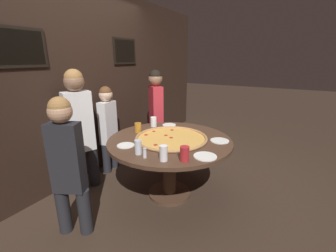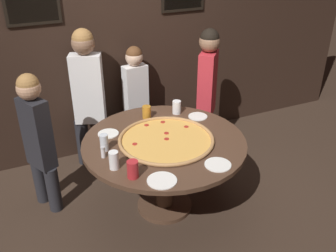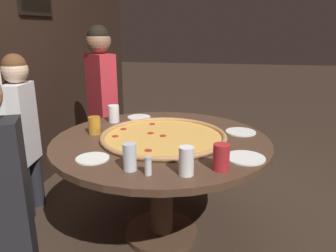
# 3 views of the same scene
# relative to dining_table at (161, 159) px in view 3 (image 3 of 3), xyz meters

# --- Properties ---
(ground_plane) EXTENTS (24.00, 24.00, 0.00)m
(ground_plane) POSITION_rel_dining_table_xyz_m (0.00, 0.00, -0.59)
(ground_plane) COLOR #38281E
(dining_table) EXTENTS (1.44, 1.44, 0.74)m
(dining_table) POSITION_rel_dining_table_xyz_m (0.00, 0.00, 0.00)
(dining_table) COLOR #4C3323
(dining_table) RESTS_ON ground_plane
(giant_pizza) EXTENTS (0.84, 0.84, 0.03)m
(giant_pizza) POSITION_rel_dining_table_xyz_m (0.01, -0.01, 0.16)
(giant_pizza) COLOR #E5A84C
(giant_pizza) RESTS_ON dining_table
(drink_cup_far_left) EXTENTS (0.08, 0.08, 0.12)m
(drink_cup_far_left) POSITION_rel_dining_table_xyz_m (0.02, 0.47, 0.21)
(drink_cup_far_left) COLOR #BC7A23
(drink_cup_far_left) RESTS_ON dining_table
(drink_cup_by_shaker) EXTENTS (0.08, 0.08, 0.15)m
(drink_cup_by_shaker) POSITION_rel_dining_table_xyz_m (-0.53, -0.23, 0.22)
(drink_cup_by_shaker) COLOR white
(drink_cup_by_shaker) RESTS_ON dining_table
(drink_cup_far_right) EXTENTS (0.09, 0.09, 0.14)m
(drink_cup_far_right) POSITION_rel_dining_table_xyz_m (-0.43, -0.40, 0.22)
(drink_cup_far_right) COLOR #B22328
(drink_cup_far_right) RESTS_ON dining_table
(drink_cup_beside_pizza) EXTENTS (0.07, 0.07, 0.14)m
(drink_cup_beside_pizza) POSITION_rel_dining_table_xyz_m (-0.52, 0.06, 0.22)
(drink_cup_beside_pizza) COLOR silver
(drink_cup_beside_pizza) RESTS_ON dining_table
(drink_cup_centre_back) EXTENTS (0.08, 0.08, 0.13)m
(drink_cup_centre_back) POSITION_rel_dining_table_xyz_m (0.33, 0.44, 0.21)
(drink_cup_centre_back) COLOR white
(drink_cup_centre_back) RESTS_ON dining_table
(white_plate_right_side) EXTENTS (0.22, 0.22, 0.01)m
(white_plate_right_side) POSITION_rel_dining_table_xyz_m (-0.26, -0.54, 0.15)
(white_plate_right_side) COLOR white
(white_plate_right_side) RESTS_ON dining_table
(white_plate_left_side) EXTENTS (0.19, 0.19, 0.01)m
(white_plate_left_side) POSITION_rel_dining_table_xyz_m (-0.42, 0.31, 0.15)
(white_plate_left_side) COLOR white
(white_plate_left_side) RESTS_ON dining_table
(white_plate_far_back) EXTENTS (0.21, 0.21, 0.01)m
(white_plate_far_back) POSITION_rel_dining_table_xyz_m (0.23, -0.53, 0.15)
(white_plate_far_back) COLOR white
(white_plate_far_back) RESTS_ON dining_table
(white_plate_near_front) EXTENTS (0.19, 0.19, 0.01)m
(white_plate_near_front) POSITION_rel_dining_table_xyz_m (0.49, 0.28, 0.15)
(white_plate_near_front) COLOR white
(white_plate_near_front) RESTS_ON dining_table
(condiment_shaker) EXTENTS (0.04, 0.04, 0.10)m
(condiment_shaker) POSITION_rel_dining_table_xyz_m (-0.56, -0.04, 0.20)
(condiment_shaker) COLOR silver
(condiment_shaker) RESTS_ON dining_table
(diner_far_left) EXTENTS (0.33, 0.19, 1.27)m
(diner_far_left) POSITION_rel_dining_table_xyz_m (0.14, 1.11, 0.13)
(diner_far_left) COLOR #232328
(diner_far_left) RESTS_ON ground_plane
(diner_side_right) EXTENTS (0.34, 0.37, 1.47)m
(diner_side_right) POSITION_rel_dining_table_xyz_m (0.85, 0.73, 0.24)
(diner_side_right) COLOR #232328
(diner_side_right) RESTS_ON ground_plane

